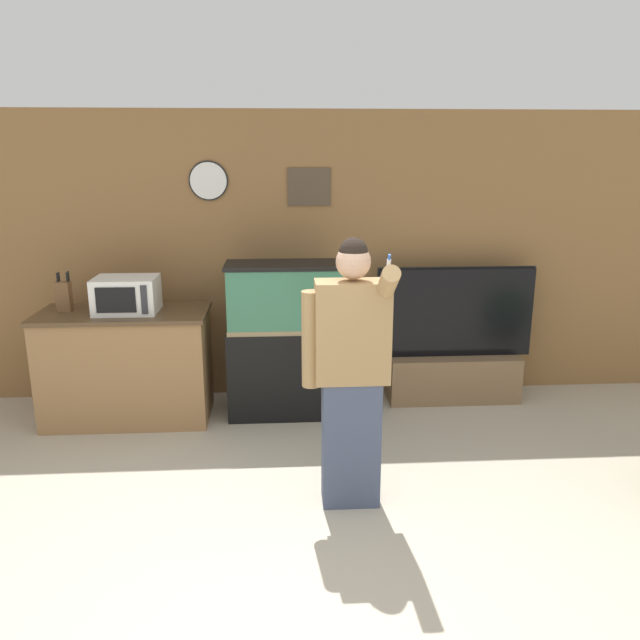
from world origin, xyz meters
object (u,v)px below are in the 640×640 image
at_px(microwave, 127,295).
at_px(knife_block, 64,296).
at_px(tv_on_stand, 453,361).
at_px(aquarium_on_stand, 285,340).
at_px(counter_island, 127,366).
at_px(person_standing, 350,371).

distance_m(microwave, knife_block, 0.54).
bearing_deg(knife_block, tv_on_stand, 3.51).
distance_m(microwave, aquarium_on_stand, 1.37).
height_order(microwave, aquarium_on_stand, aquarium_on_stand).
bearing_deg(tv_on_stand, counter_island, -174.75).
xyz_separation_m(tv_on_stand, person_standing, (-1.15, -1.73, 0.55)).
relative_size(knife_block, person_standing, 0.19).
xyz_separation_m(counter_island, person_standing, (1.75, -1.46, 0.43)).
height_order(knife_block, person_standing, person_standing).
relative_size(tv_on_stand, person_standing, 0.82).
height_order(counter_island, microwave, microwave).
relative_size(counter_island, person_standing, 0.80).
distance_m(counter_island, tv_on_stand, 2.91).
bearing_deg(counter_island, microwave, -24.46).
relative_size(counter_island, tv_on_stand, 0.98).
relative_size(knife_block, tv_on_stand, 0.23).
xyz_separation_m(aquarium_on_stand, person_standing, (0.40, -1.50, 0.24)).
height_order(counter_island, aquarium_on_stand, aquarium_on_stand).
bearing_deg(person_standing, tv_on_stand, 56.31).
bearing_deg(aquarium_on_stand, tv_on_stand, 8.49).
xyz_separation_m(knife_block, person_standing, (2.23, -1.52, -0.17)).
distance_m(knife_block, tv_on_stand, 3.46).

